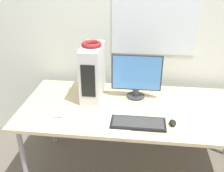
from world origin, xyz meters
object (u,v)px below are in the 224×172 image
(monitor_main, at_px, (136,75))
(pc_tower, at_px, (92,72))
(keyboard, at_px, (137,123))
(cell_phone, at_px, (60,112))
(mouse, at_px, (173,123))
(headphones, at_px, (91,44))

(monitor_main, bearing_deg, pc_tower, -176.80)
(pc_tower, distance_m, keyboard, 0.63)
(pc_tower, relative_size, cell_phone, 2.95)
(mouse, distance_m, cell_phone, 0.89)
(pc_tower, height_order, headphones, headphones)
(keyboard, bearing_deg, cell_phone, 171.74)
(monitor_main, xyz_separation_m, cell_phone, (-0.59, -0.34, -0.21))
(keyboard, relative_size, cell_phone, 2.60)
(pc_tower, xyz_separation_m, keyboard, (0.41, -0.41, -0.22))
(headphones, relative_size, keyboard, 0.41)
(keyboard, height_order, cell_phone, keyboard)
(monitor_main, bearing_deg, cell_phone, -149.99)
(pc_tower, bearing_deg, mouse, -29.81)
(keyboard, xyz_separation_m, mouse, (0.26, 0.03, 0.01))
(headphones, bearing_deg, mouse, -29.87)
(mouse, relative_size, cell_phone, 0.51)
(monitor_main, height_order, mouse, monitor_main)
(monitor_main, distance_m, keyboard, 0.48)
(keyboard, relative_size, mouse, 5.14)
(mouse, bearing_deg, keyboard, -174.27)
(pc_tower, relative_size, monitor_main, 1.07)
(pc_tower, bearing_deg, cell_phone, -123.37)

